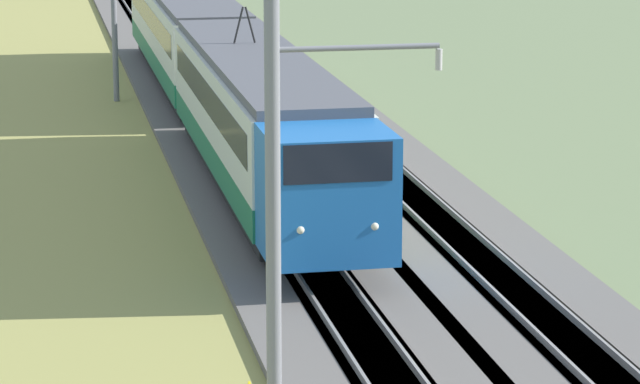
# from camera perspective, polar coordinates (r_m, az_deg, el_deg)

# --- Properties ---
(ballast_main) EXTENTS (240.00, 4.40, 0.30)m
(ballast_main) POSITION_cam_1_polar(r_m,az_deg,el_deg) (65.15, -5.32, 4.46)
(ballast_main) COLOR #605B56
(ballast_main) RESTS_ON ground
(ballast_adjacent) EXTENTS (240.00, 4.40, 0.30)m
(ballast_adjacent) POSITION_cam_1_polar(r_m,az_deg,el_deg) (65.66, -1.84, 4.58)
(ballast_adjacent) COLOR #605B56
(ballast_adjacent) RESTS_ON ground
(track_main) EXTENTS (240.00, 1.57, 0.45)m
(track_main) POSITION_cam_1_polar(r_m,az_deg,el_deg) (65.15, -5.32, 4.46)
(track_main) COLOR #4C4238
(track_main) RESTS_ON ground
(track_adjacent) EXTENTS (240.00, 1.57, 0.45)m
(track_adjacent) POSITION_cam_1_polar(r_m,az_deg,el_deg) (65.66, -1.84, 4.58)
(track_adjacent) COLOR #4C4238
(track_adjacent) RESTS_ON ground
(grass_verge) EXTENTS (240.00, 8.83, 0.12)m
(grass_verge) POSITION_cam_1_polar(r_m,az_deg,el_deg) (64.85, -10.58, 4.16)
(grass_verge) COLOR #99934C
(grass_verge) RESTS_ON ground
(passenger_train) EXTENTS (40.05, 2.98, 5.19)m
(passenger_train) POSITION_cam_1_polar(r_m,az_deg,el_deg) (51.94, -3.89, 4.76)
(passenger_train) COLOR blue
(passenger_train) RESTS_ON ground
(catenary_mast_near) EXTENTS (0.22, 2.56, 8.16)m
(catenary_mast_near) POSITION_cam_1_polar(r_m,az_deg,el_deg) (21.71, -1.60, -2.61)
(catenary_mast_near) COLOR slate
(catenary_mast_near) RESTS_ON ground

